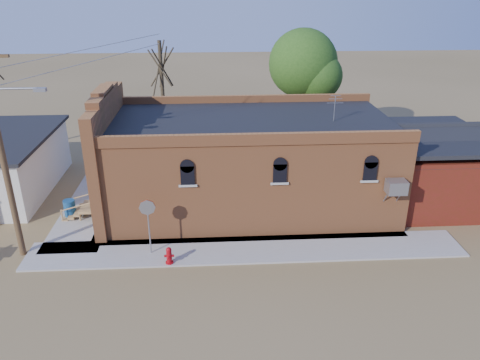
{
  "coord_description": "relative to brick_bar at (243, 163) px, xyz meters",
  "views": [
    {
      "loc": [
        0.15,
        -16.63,
        11.03
      ],
      "look_at": [
        1.33,
        3.16,
        2.4
      ],
      "focal_mm": 35.0,
      "sensor_mm": 36.0,
      "label": 1
    }
  ],
  "objects": [
    {
      "name": "ground",
      "position": [
        -1.64,
        -5.49,
        -2.34
      ],
      "size": [
        120.0,
        120.0,
        0.0
      ],
      "primitive_type": "plane",
      "color": "brown",
      "rests_on": "ground"
    },
    {
      "name": "sidewalk_south",
      "position": [
        -0.14,
        -4.59,
        -2.3
      ],
      "size": [
        19.0,
        2.2,
        0.08
      ],
      "primitive_type": "cube",
      "color": "#9E9991",
      "rests_on": "ground"
    },
    {
      "name": "sidewalk_west",
      "position": [
        -7.94,
        0.51,
        -2.3
      ],
      "size": [
        2.6,
        10.0,
        0.08
      ],
      "primitive_type": "cube",
      "color": "#9E9991",
      "rests_on": "ground"
    },
    {
      "name": "brick_bar",
      "position": [
        0.0,
        0.0,
        0.0
      ],
      "size": [
        16.4,
        7.97,
        6.3
      ],
      "color": "#BC6A39",
      "rests_on": "ground"
    },
    {
      "name": "red_shed",
      "position": [
        9.86,
        0.01,
        -0.07
      ],
      "size": [
        5.4,
        6.4,
        4.3
      ],
      "color": "#561E0E",
      "rests_on": "ground"
    },
    {
      "name": "utility_pole",
      "position": [
        -9.79,
        -4.29,
        2.43
      ],
      "size": [
        3.12,
        0.26,
        9.0
      ],
      "color": "#43291B",
      "rests_on": "ground"
    },
    {
      "name": "tree_bare_near",
      "position": [
        -4.64,
        7.51,
        3.62
      ],
      "size": [
        2.8,
        2.8,
        7.65
      ],
      "color": "#413625",
      "rests_on": "ground"
    },
    {
      "name": "tree_leafy",
      "position": [
        4.36,
        8.01,
        3.59
      ],
      "size": [
        4.4,
        4.4,
        8.15
      ],
      "color": "#413625",
      "rests_on": "ground"
    },
    {
      "name": "fire_hydrant",
      "position": [
        -3.44,
        -5.5,
        -1.89
      ],
      "size": [
        0.43,
        0.41,
        0.75
      ],
      "rotation": [
        0.0,
        0.0,
        0.25
      ],
      "color": "#9D0810",
      "rests_on": "sidewalk_south"
    },
    {
      "name": "stop_sign",
      "position": [
        -4.3,
        -4.64,
        -0.31
      ],
      "size": [
        0.69,
        0.12,
        2.53
      ],
      "rotation": [
        0.0,
        0.0,
        -0.32
      ],
      "color": "gray",
      "rests_on": "sidewalk_south"
    },
    {
      "name": "trash_barrel",
      "position": [
        -8.68,
        -1.01,
        -1.83
      ],
      "size": [
        0.62,
        0.62,
        0.87
      ],
      "primitive_type": "cylinder",
      "rotation": [
        0.0,
        0.0,
        -0.11
      ],
      "color": "navy",
      "rests_on": "sidewalk_west"
    }
  ]
}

